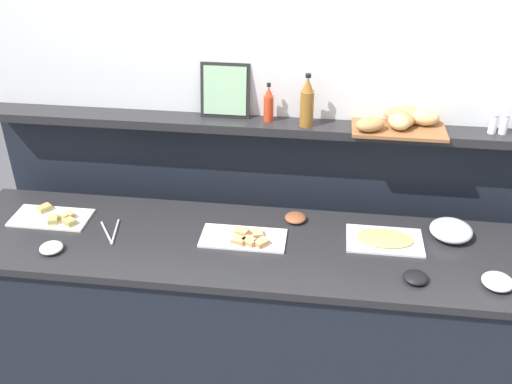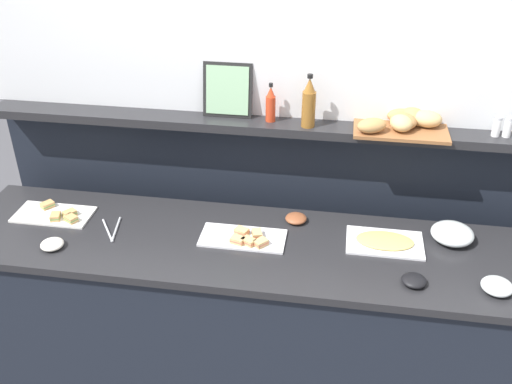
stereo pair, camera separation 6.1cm
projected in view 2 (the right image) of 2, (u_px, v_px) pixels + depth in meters
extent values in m
plane|color=#4C4C51|center=(278.00, 310.00, 3.39)|extent=(12.00, 12.00, 0.00)
cube|color=black|center=(264.00, 327.00, 2.66)|extent=(2.63, 0.56, 0.86)
cube|color=#232326|center=(265.00, 248.00, 2.43)|extent=(2.67, 0.60, 0.03)
cube|color=black|center=(278.00, 234.00, 2.97)|extent=(2.71, 0.08, 1.25)
cube|color=#232326|center=(279.00, 123.00, 2.60)|extent=(2.71, 0.22, 0.04)
cube|color=silver|center=(243.00, 238.00, 2.46)|extent=(0.36, 0.17, 0.01)
cube|color=tan|center=(249.00, 243.00, 2.41)|extent=(0.07, 0.06, 0.01)
cube|color=#D1664C|center=(249.00, 241.00, 2.41)|extent=(0.07, 0.06, 0.01)
cube|color=tan|center=(249.00, 240.00, 2.40)|extent=(0.07, 0.06, 0.01)
cube|color=tan|center=(257.00, 235.00, 2.46)|extent=(0.05, 0.07, 0.01)
cube|color=#D1664C|center=(257.00, 234.00, 2.45)|extent=(0.05, 0.07, 0.01)
cube|color=tan|center=(257.00, 232.00, 2.45)|extent=(0.05, 0.07, 0.01)
cube|color=tan|center=(261.00, 244.00, 2.40)|extent=(0.07, 0.07, 0.01)
cube|color=#D1664C|center=(261.00, 243.00, 2.40)|extent=(0.07, 0.07, 0.01)
cube|color=tan|center=(261.00, 241.00, 2.39)|extent=(0.07, 0.07, 0.01)
cube|color=tan|center=(238.00, 242.00, 2.42)|extent=(0.06, 0.05, 0.01)
cube|color=#D1664C|center=(237.00, 240.00, 2.41)|extent=(0.06, 0.05, 0.01)
cube|color=tan|center=(237.00, 239.00, 2.41)|extent=(0.06, 0.05, 0.01)
cube|color=tan|center=(242.00, 233.00, 2.47)|extent=(0.07, 0.06, 0.01)
cube|color=#D1664C|center=(242.00, 231.00, 2.47)|extent=(0.07, 0.06, 0.01)
cube|color=tan|center=(242.00, 230.00, 2.47)|extent=(0.07, 0.06, 0.01)
cube|color=white|center=(54.00, 214.00, 2.62)|extent=(0.35, 0.18, 0.01)
cube|color=tan|center=(70.00, 215.00, 2.60)|extent=(0.07, 0.07, 0.01)
cube|color=#66994C|center=(70.00, 213.00, 2.59)|extent=(0.07, 0.07, 0.01)
cube|color=tan|center=(69.00, 212.00, 2.59)|extent=(0.07, 0.07, 0.01)
cube|color=tan|center=(56.00, 218.00, 2.57)|extent=(0.05, 0.06, 0.01)
cube|color=#66994C|center=(55.00, 217.00, 2.57)|extent=(0.05, 0.06, 0.01)
cube|color=tan|center=(55.00, 215.00, 2.57)|extent=(0.05, 0.06, 0.01)
cube|color=tan|center=(48.00, 206.00, 2.66)|extent=(0.07, 0.07, 0.01)
cube|color=#66994C|center=(47.00, 205.00, 2.66)|extent=(0.07, 0.07, 0.01)
cube|color=tan|center=(47.00, 203.00, 2.65)|extent=(0.07, 0.07, 0.01)
cube|color=tan|center=(71.00, 220.00, 2.56)|extent=(0.07, 0.06, 0.01)
cube|color=#66994C|center=(71.00, 219.00, 2.56)|extent=(0.07, 0.06, 0.01)
cube|color=tan|center=(71.00, 217.00, 2.55)|extent=(0.07, 0.06, 0.01)
cube|color=silver|center=(385.00, 243.00, 2.43)|extent=(0.32, 0.20, 0.01)
ellipsoid|color=#E5C666|center=(385.00, 240.00, 2.42)|extent=(0.24, 0.14, 0.01)
ellipsoid|color=silver|center=(452.00, 234.00, 2.43)|extent=(0.18, 0.18, 0.07)
ellipsoid|color=#BF4C3F|center=(452.00, 236.00, 2.44)|extent=(0.14, 0.14, 0.04)
ellipsoid|color=silver|center=(497.00, 286.00, 2.15)|extent=(0.12, 0.12, 0.05)
ellipsoid|color=#F28C4C|center=(497.00, 288.00, 2.16)|extent=(0.09, 0.09, 0.03)
ellipsoid|color=silver|center=(52.00, 244.00, 2.40)|extent=(0.10, 0.10, 0.03)
ellipsoid|color=black|center=(414.00, 280.00, 2.20)|extent=(0.10, 0.10, 0.03)
ellipsoid|color=brown|center=(296.00, 218.00, 2.57)|extent=(0.10, 0.10, 0.03)
cylinder|color=#B7BABF|center=(107.00, 230.00, 2.51)|extent=(0.11, 0.15, 0.01)
cylinder|color=#B7BABF|center=(116.00, 229.00, 2.52)|extent=(0.04, 0.18, 0.01)
sphere|color=#B7BABF|center=(112.00, 241.00, 2.44)|extent=(0.01, 0.01, 0.01)
cylinder|color=#8E5B23|center=(309.00, 109.00, 2.49)|extent=(0.06, 0.06, 0.16)
cone|color=#8E5B23|center=(310.00, 85.00, 2.43)|extent=(0.05, 0.05, 0.06)
cylinder|color=black|center=(310.00, 76.00, 2.41)|extent=(0.02, 0.02, 0.02)
cylinder|color=red|center=(271.00, 109.00, 2.55)|extent=(0.04, 0.04, 0.12)
cone|color=red|center=(271.00, 92.00, 2.51)|extent=(0.04, 0.04, 0.04)
cylinder|color=black|center=(271.00, 85.00, 2.49)|extent=(0.02, 0.02, 0.02)
cylinder|color=white|center=(497.00, 128.00, 2.42)|extent=(0.03, 0.03, 0.08)
cylinder|color=#B7BABF|center=(499.00, 118.00, 2.40)|extent=(0.03, 0.03, 0.01)
cylinder|color=white|center=(508.00, 128.00, 2.42)|extent=(0.03, 0.03, 0.08)
cylinder|color=#B7BABF|center=(510.00, 119.00, 2.39)|extent=(0.03, 0.03, 0.01)
cube|color=brown|center=(400.00, 128.00, 2.49)|extent=(0.40, 0.26, 0.02)
ellipsoid|color=#B7844C|center=(402.00, 115.00, 2.52)|extent=(0.16, 0.14, 0.06)
ellipsoid|color=#B7844C|center=(372.00, 126.00, 2.42)|extent=(0.16, 0.14, 0.06)
ellipsoid|color=tan|center=(419.00, 119.00, 2.49)|extent=(0.16, 0.09, 0.06)
ellipsoid|color=#B7844C|center=(427.00, 115.00, 2.52)|extent=(0.18, 0.14, 0.06)
ellipsoid|color=#AD7A47|center=(403.00, 121.00, 2.46)|extent=(0.16, 0.15, 0.07)
ellipsoid|color=#B7844C|center=(412.00, 115.00, 2.51)|extent=(0.13, 0.15, 0.07)
ellipsoid|color=tan|center=(401.00, 123.00, 2.44)|extent=(0.11, 0.13, 0.07)
ellipsoid|color=tan|center=(426.00, 119.00, 2.47)|extent=(0.15, 0.12, 0.07)
cube|color=black|center=(228.00, 90.00, 2.57)|extent=(0.22, 0.06, 0.24)
cube|color=#8CB78C|center=(227.00, 90.00, 2.57)|extent=(0.19, 0.04, 0.21)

